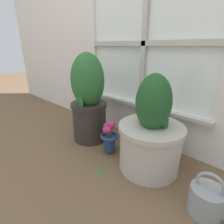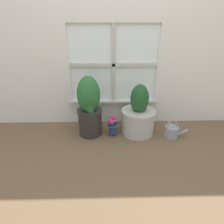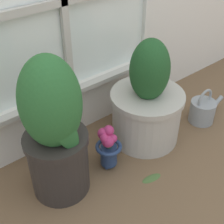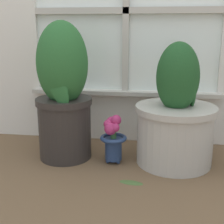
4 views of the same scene
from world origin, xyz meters
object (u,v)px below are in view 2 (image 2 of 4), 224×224
object	(u,v)px
potted_plant_right	(138,116)
watering_can	(172,132)
flower_vase	(112,125)
potted_plant_left	(89,108)

from	to	relation	value
potted_plant_right	watering_can	xyz separation A→B (m)	(0.38, -0.11, -0.16)
watering_can	flower_vase	bearing A→B (deg)	174.42
flower_vase	watering_can	xyz separation A→B (m)	(0.69, -0.07, -0.06)
potted_plant_right	watering_can	bearing A→B (deg)	-16.55
flower_vase	potted_plant_left	bearing A→B (deg)	172.05
potted_plant_left	watering_can	world-z (taller)	potted_plant_left
watering_can	potted_plant_right	bearing A→B (deg)	163.45
potted_plant_left	potted_plant_right	size ratio (longest dim) A/B	1.16
flower_vase	potted_plant_right	bearing A→B (deg)	8.43
potted_plant_left	flower_vase	bearing A→B (deg)	-7.95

